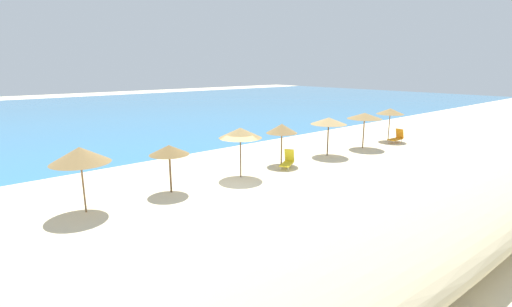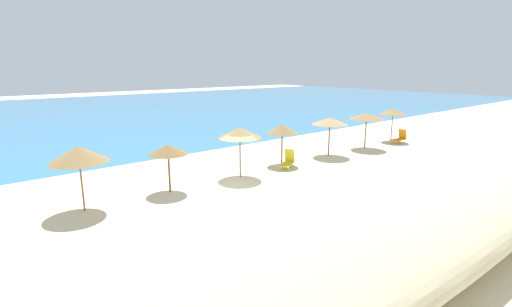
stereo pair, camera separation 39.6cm
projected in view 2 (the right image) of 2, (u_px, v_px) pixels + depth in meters
name	position (u px, v px, depth m)	size (l,w,h in m)	color
ground_plane	(237.00, 184.00, 20.11)	(160.00, 160.00, 0.00)	beige
sea_water	(61.00, 115.00, 48.92)	(160.00, 61.20, 0.01)	teal
dune_ridge	(379.00, 230.00, 11.95)	(37.29, 6.25, 2.20)	beige
beach_umbrella_2	(78.00, 154.00, 15.81)	(2.49, 2.49, 2.93)	brown
beach_umbrella_3	(168.00, 150.00, 18.45)	(1.99, 1.99, 2.45)	brown
beach_umbrella_4	(240.00, 133.00, 20.85)	(2.45, 2.45, 2.89)	brown
beach_umbrella_5	(282.00, 129.00, 23.66)	(2.02, 2.02, 2.66)	brown
beach_umbrella_6	(330.00, 121.00, 26.03)	(2.54, 2.54, 2.73)	brown
beach_umbrella_7	(367.00, 116.00, 28.35)	(2.65, 2.65, 2.76)	brown
beach_umbrella_8	(393.00, 112.00, 31.18)	(2.28, 2.28, 2.78)	brown
lounge_chair_1	(399.00, 138.00, 30.79)	(1.49, 0.69, 1.14)	orange
lounge_chair_2	(288.00, 161.00, 23.27)	(1.56, 1.24, 1.13)	yellow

